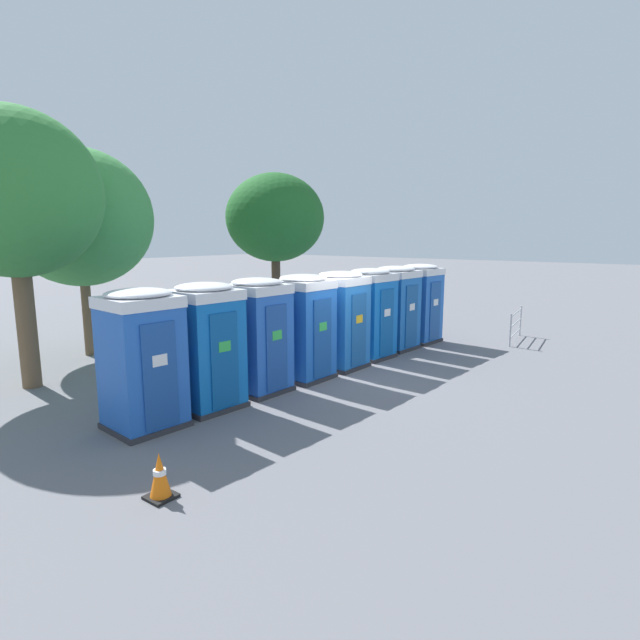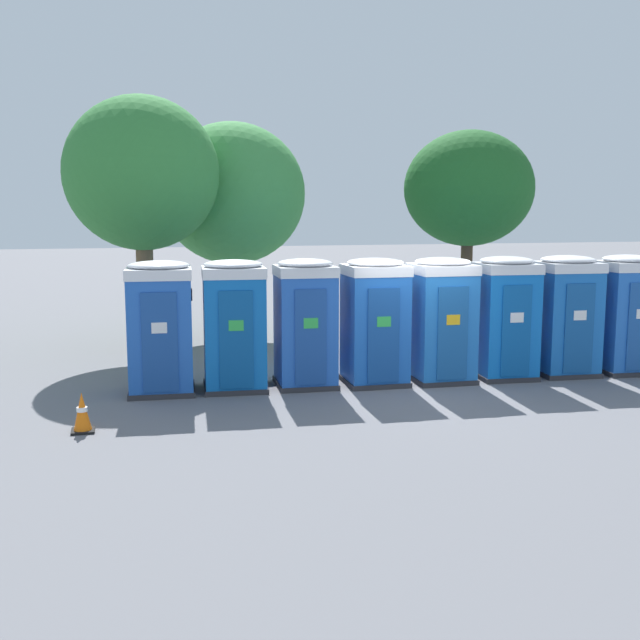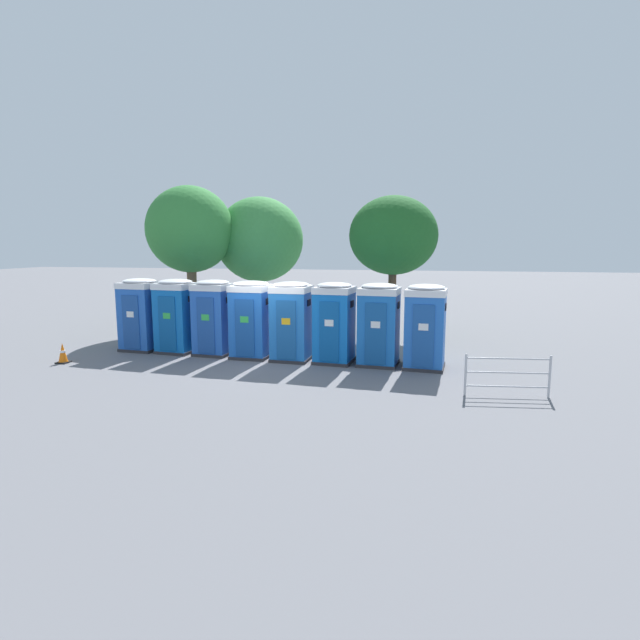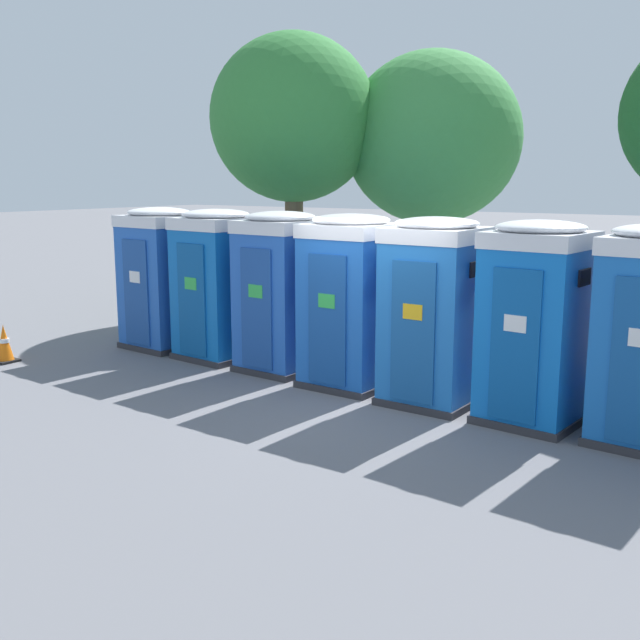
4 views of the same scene
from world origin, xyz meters
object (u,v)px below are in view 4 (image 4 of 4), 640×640
object	(u,v)px
portapotty_0	(162,277)
portapotty_4	(434,311)
portapotty_1	(217,284)
portapotty_5	(536,322)
street_tree_2	(432,139)
traffic_cone	(4,344)
portapotty_3	(350,300)
street_tree_1	(293,120)
portapotty_2	(281,291)

from	to	relation	value
portapotty_0	portapotty_4	bearing A→B (deg)	-4.47
portapotty_1	portapotty_4	xyz separation A→B (m)	(4.20, -0.36, 0.00)
portapotty_5	portapotty_0	bearing A→B (deg)	176.07
street_tree_2	traffic_cone	xyz separation A→B (m)	(-3.69, -8.52, -3.61)
portapotty_3	street_tree_1	world-z (taller)	street_tree_1
portapotty_2	traffic_cone	distance (m)	4.80
portapotty_2	portapotty_4	bearing A→B (deg)	-5.84
street_tree_1	street_tree_2	distance (m)	3.14
portapotty_0	portapotty_3	distance (m)	4.21
portapotty_5	traffic_cone	world-z (taller)	portapotty_5
portapotty_5	street_tree_2	distance (m)	8.55
portapotty_2	portapotty_3	distance (m)	1.41
portapotty_2	portapotty_4	distance (m)	2.81
portapotty_0	traffic_cone	size ratio (longest dim) A/B	3.97
portapotty_5	street_tree_1	world-z (taller)	street_tree_1
portapotty_1	street_tree_1	bearing A→B (deg)	109.35
street_tree_2	traffic_cone	distance (m)	9.96
portapotty_0	portapotty_2	distance (m)	2.81
portapotty_3	street_tree_2	distance (m)	7.26
portapotty_3	portapotty_2	bearing A→B (deg)	173.01
portapotty_3	portapotty_4	size ratio (longest dim) A/B	1.00
portapotty_4	traffic_cone	size ratio (longest dim) A/B	3.97
portapotty_1	portapotty_5	size ratio (longest dim) A/B	1.00
street_tree_2	traffic_cone	bearing A→B (deg)	-113.44
portapotty_2	traffic_cone	bearing A→B (deg)	-152.34
street_tree_1	portapotty_1	bearing A→B (deg)	-70.65
portapotty_4	street_tree_2	size ratio (longest dim) A/B	0.43
portapotty_0	portapotty_5	bearing A→B (deg)	-3.93
portapotty_4	portapotty_3	bearing A→B (deg)	175.30
street_tree_2	street_tree_1	bearing A→B (deg)	-141.67
portapotty_5	traffic_cone	bearing A→B (deg)	-167.51
portapotty_1	portapotty_3	bearing A→B (deg)	-5.03
portapotty_3	street_tree_1	size ratio (longest dim) A/B	0.41
portapotty_3	street_tree_1	xyz separation A→B (m)	(-4.31, 4.57, 3.04)
portapotty_3	portapotty_4	bearing A→B (deg)	-4.70
portapotty_1	portapotty_3	size ratio (longest dim) A/B	1.00
portapotty_1	portapotty_5	bearing A→B (deg)	-4.14
portapotty_4	portapotty_5	xyz separation A→B (m)	(1.40, -0.04, 0.00)
street_tree_1	traffic_cone	distance (m)	7.81
street_tree_2	traffic_cone	world-z (taller)	street_tree_2
portapotty_0	portapotty_2	bearing A→B (deg)	-3.09
portapotty_2	portapotty_4	world-z (taller)	same
portapotty_3	portapotty_5	xyz separation A→B (m)	(2.80, -0.16, 0.00)
street_tree_1	portapotty_2	bearing A→B (deg)	-56.42
portapotty_2	street_tree_2	bearing A→B (deg)	94.27
portapotty_1	street_tree_1	distance (m)	5.50
portapotty_0	portapotty_1	bearing A→B (deg)	-3.10
street_tree_1	street_tree_2	xyz separation A→B (m)	(2.45, 1.93, -0.39)
portapotty_4	street_tree_2	world-z (taller)	street_tree_2
portapotty_1	street_tree_2	xyz separation A→B (m)	(0.93, 6.26, 2.64)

